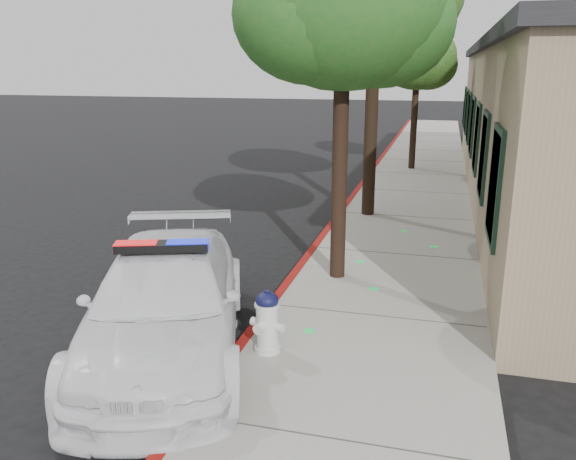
{
  "coord_description": "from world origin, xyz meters",
  "views": [
    {
      "loc": [
        2.41,
        -7.8,
        3.6
      ],
      "look_at": [
        -0.06,
        1.47,
        0.91
      ],
      "focal_mm": 36.31,
      "sensor_mm": 36.0,
      "label": 1
    }
  ],
  "objects_px": {
    "fire_hydrant": "(267,321)",
    "street_tree_near": "(344,10)",
    "police_car": "(166,302)",
    "street_tree_far": "(419,61)"
  },
  "relations": [
    {
      "from": "fire_hydrant",
      "to": "street_tree_far",
      "type": "xyz_separation_m",
      "value": [
        0.95,
        14.48,
        3.25
      ]
    },
    {
      "from": "street_tree_near",
      "to": "police_car",
      "type": "bearing_deg",
      "value": -119.69
    },
    {
      "from": "fire_hydrant",
      "to": "street_tree_near",
      "type": "height_order",
      "value": "street_tree_near"
    },
    {
      "from": "police_car",
      "to": "fire_hydrant",
      "type": "height_order",
      "value": "police_car"
    },
    {
      "from": "police_car",
      "to": "street_tree_near",
      "type": "height_order",
      "value": "street_tree_near"
    },
    {
      "from": "fire_hydrant",
      "to": "police_car",
      "type": "bearing_deg",
      "value": -162.47
    },
    {
      "from": "street_tree_near",
      "to": "fire_hydrant",
      "type": "bearing_deg",
      "value": -97.11
    },
    {
      "from": "police_car",
      "to": "street_tree_near",
      "type": "xyz_separation_m",
      "value": [
        1.71,
        3.0,
        3.73
      ]
    },
    {
      "from": "fire_hydrant",
      "to": "street_tree_near",
      "type": "distance_m",
      "value": 4.87
    },
    {
      "from": "fire_hydrant",
      "to": "street_tree_far",
      "type": "distance_m",
      "value": 14.88
    }
  ]
}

